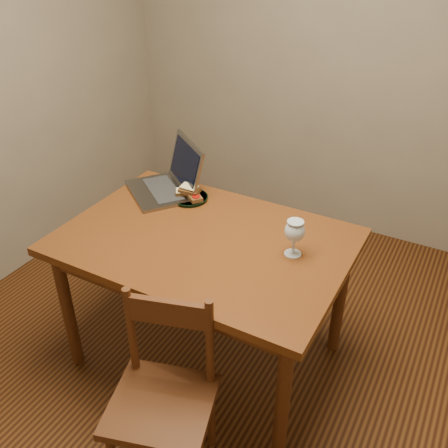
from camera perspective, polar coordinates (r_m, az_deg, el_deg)
The scene contains 10 objects.
floor at distance 2.74m, azimuth 0.53°, elevation -15.25°, with size 3.20×3.20×0.02m, color black.
back_wall at distance 3.44m, azimuth 14.29°, elevation 19.30°, with size 3.20×0.02×2.60m, color gray.
table at distance 2.33m, azimuth -2.19°, elevation -3.37°, with size 1.30×0.90×0.74m.
chair at distance 2.02m, azimuth -7.04°, elevation -18.47°, with size 0.48×0.47×0.42m.
plate at distance 2.59m, azimuth -3.98°, elevation 3.01°, with size 0.19×0.19×0.02m, color black.
sandwich_cheese at distance 2.60m, azimuth -4.49°, elevation 3.70°, with size 0.10×0.06×0.03m, color #381E0C, non-canonical shape.
sandwich_tomato at distance 2.56m, azimuth -3.41°, elevation 3.19°, with size 0.10×0.06×0.03m, color #381E0C, non-canonical shape.
sandwich_top at distance 2.57m, azimuth -3.96°, elevation 3.96°, with size 0.11×0.06×0.03m, color #381E0C, non-canonical shape.
milk_glass at distance 2.14m, azimuth 8.02°, elevation -1.59°, with size 0.09×0.09×0.17m, color white, non-canonical shape.
laptop at distance 2.66m, azimuth -6.14°, elevation 5.19°, with size 0.49×0.49×0.27m.
Camera 1 is at (0.88, -1.64, 2.00)m, focal length 40.00 mm.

